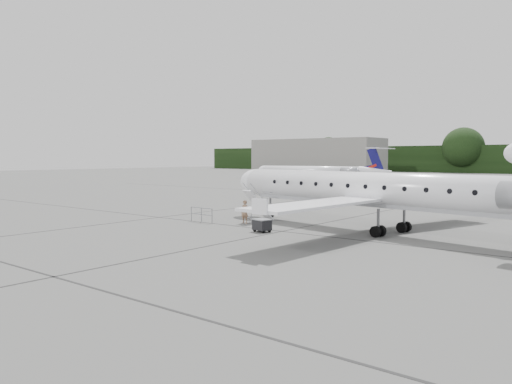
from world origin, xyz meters
The scene contains 8 objects.
ground centered at (0.00, 0.00, 0.00)m, with size 320.00×320.00×0.00m, color #5A5A57.
terminal_building centered at (-70.00, 110.00, 5.00)m, with size 40.00×14.00×10.00m, color slate.
main_regional_jet centered at (-2.04, 6.92, 3.61)m, with size 28.14×20.26×7.22m, color white, non-canonical shape.
airstair centered at (-10.66, 6.36, 1.13)m, with size 0.85×2.16×2.26m, color white, non-canonical shape.
passenger centered at (-10.89, 5.15, 0.80)m, with size 0.58×0.38×1.59m, color #8B664B.
safety_railing centered at (-13.68, 3.79, 0.50)m, with size 2.20×0.08×1.00m, color gray, non-canonical shape.
baggage_cart centered at (-7.60, 2.84, 0.42)m, with size 0.98×0.79×0.85m, color black, non-canonical shape.
bg_regional_left centered at (-34.54, 50.47, 3.03)m, with size 23.08×16.62×6.05m, color white, non-canonical shape.
Camera 1 is at (10.80, -20.76, 4.52)m, focal length 35.00 mm.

